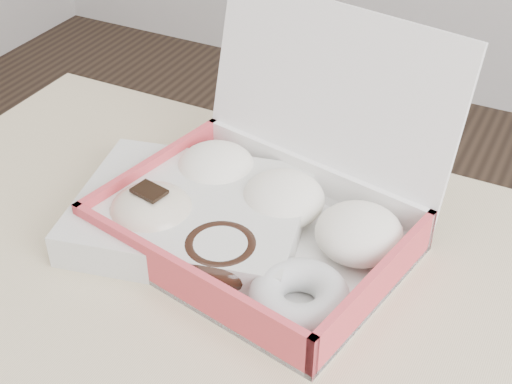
% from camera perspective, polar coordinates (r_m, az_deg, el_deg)
% --- Properties ---
extents(donut_box, '(0.37, 0.34, 0.23)m').
position_cam_1_polar(donut_box, '(0.79, 0.45, -1.46)').
color(donut_box, white).
rests_on(donut_box, table).
extents(newspapers, '(0.29, 0.25, 0.04)m').
position_cam_1_polar(newspapers, '(0.82, -5.20, -1.75)').
color(newspapers, silver).
rests_on(newspapers, table).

